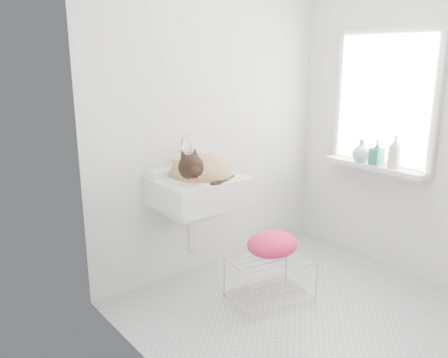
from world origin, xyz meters
TOP-DOWN VIEW (x-y plane):
  - floor at (0.00, 0.00)m, footprint 2.20×2.00m
  - back_wall at (0.00, 1.00)m, footprint 2.20×0.02m
  - right_wall at (1.10, 0.00)m, footprint 0.02×2.00m
  - left_wall at (-1.10, 0.00)m, footprint 0.02×2.00m
  - window_glass at (1.09, 0.20)m, footprint 0.01×0.80m
  - window_frame at (1.07, 0.20)m, footprint 0.04×0.90m
  - windowsill at (1.01, 0.20)m, footprint 0.16×0.88m
  - sink at (-0.34, 0.74)m, footprint 0.61×0.53m
  - faucet at (-0.34, 0.92)m, footprint 0.22×0.16m
  - cat at (-0.33, 0.72)m, footprint 0.55×0.49m
  - wire_rack at (-0.08, 0.25)m, footprint 0.60×0.47m
  - towel at (-0.02, 0.29)m, footprint 0.42×0.33m
  - bottle_a at (1.00, 0.03)m, footprint 0.12×0.12m
  - bottle_b at (1.00, 0.18)m, footprint 0.10×0.10m
  - bottle_c at (1.00, 0.32)m, footprint 0.20×0.20m

SIDE VIEW (x-z plane):
  - floor at x=0.00m, z-range -0.01..0.01m
  - wire_rack at x=-0.08m, z-range -0.01..0.31m
  - towel at x=-0.02m, z-range 0.27..0.43m
  - windowsill at x=1.01m, z-range 0.81..0.85m
  - sink at x=-0.34m, z-range 0.73..0.97m
  - bottle_a at x=1.00m, z-range 0.74..0.96m
  - bottle_b at x=1.00m, z-range 0.75..0.95m
  - bottle_c at x=1.00m, z-range 0.76..0.94m
  - cat at x=-0.33m, z-range 0.73..1.05m
  - faucet at x=-0.34m, z-range 0.88..1.10m
  - back_wall at x=0.00m, z-range 0.00..2.50m
  - right_wall at x=1.10m, z-range 0.00..2.50m
  - left_wall at x=-1.10m, z-range 0.00..2.50m
  - window_glass at x=1.09m, z-range 0.85..1.85m
  - window_frame at x=1.07m, z-range 0.80..1.90m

